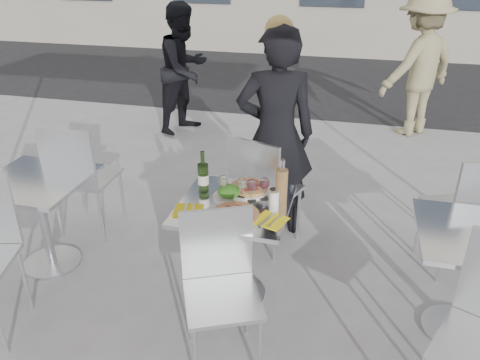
% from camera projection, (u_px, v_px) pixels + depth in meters
% --- Properties ---
extents(ground, '(80.00, 80.00, 0.00)m').
position_uv_depth(ground, '(235.00, 293.00, 3.40)').
color(ground, gray).
extents(street_asphalt, '(24.00, 5.00, 0.00)m').
position_uv_depth(street_asphalt, '(319.00, 78.00, 9.05)').
color(street_asphalt, black).
rests_on(street_asphalt, ground).
extents(main_table, '(0.72, 0.72, 0.75)m').
position_uv_depth(main_table, '(235.00, 231.00, 3.16)').
color(main_table, '#B7BABF').
rests_on(main_table, ground).
extents(side_table_left, '(0.72, 0.72, 0.75)m').
position_uv_depth(side_table_left, '(40.00, 204.00, 3.48)').
color(side_table_left, '#B7BABF').
rests_on(side_table_left, ground).
extents(side_table_right, '(0.72, 0.72, 0.75)m').
position_uv_depth(side_table_right, '(474.00, 263.00, 2.83)').
color(side_table_right, '#B7BABF').
rests_on(side_table_right, ground).
extents(chair_far, '(0.59, 0.59, 0.99)m').
position_uv_depth(chair_far, '(261.00, 185.00, 3.67)').
color(chair_far, silver).
rests_on(chair_far, ground).
extents(chair_near, '(0.57, 0.57, 0.93)m').
position_uv_depth(chair_near, '(220.00, 276.00, 2.70)').
color(chair_near, silver).
rests_on(chair_near, ground).
extents(side_chair_lfar, '(0.47, 0.49, 1.02)m').
position_uv_depth(side_chair_lfar, '(78.00, 172.00, 3.83)').
color(side_chair_lfar, silver).
rests_on(side_chair_lfar, ground).
extents(side_chair_rfar, '(0.59, 0.59, 1.00)m').
position_uv_depth(side_chair_rfar, '(472.00, 206.00, 3.36)').
color(side_chair_rfar, silver).
rests_on(side_chair_rfar, ground).
extents(woman_diner, '(0.73, 0.58, 1.77)m').
position_uv_depth(woman_diner, '(276.00, 135.00, 3.81)').
color(woman_diner, black).
rests_on(woman_diner, ground).
extents(pedestrian_a, '(0.89, 0.99, 1.67)m').
position_uv_depth(pedestrian_a, '(184.00, 69.00, 6.11)').
color(pedestrian_a, black).
rests_on(pedestrian_a, ground).
extents(pedestrian_b, '(1.31, 1.32, 1.83)m').
position_uv_depth(pedestrian_b, '(419.00, 65.00, 5.98)').
color(pedestrian_b, '#90865D').
rests_on(pedestrian_b, ground).
extents(pizza_near, '(0.30, 0.30, 0.02)m').
position_uv_depth(pizza_near, '(235.00, 214.00, 2.92)').
color(pizza_near, tan).
rests_on(pizza_near, main_table).
extents(pizza_far, '(0.30, 0.30, 0.03)m').
position_uv_depth(pizza_far, '(249.00, 188.00, 3.23)').
color(pizza_far, white).
rests_on(pizza_far, main_table).
extents(salad_plate, '(0.22, 0.22, 0.09)m').
position_uv_depth(salad_plate, '(229.00, 192.00, 3.13)').
color(salad_plate, white).
rests_on(salad_plate, main_table).
extents(wine_bottle, '(0.07, 0.07, 0.29)m').
position_uv_depth(wine_bottle, '(203.00, 176.00, 3.17)').
color(wine_bottle, '#2F511E').
rests_on(wine_bottle, main_table).
extents(carafe, '(0.08, 0.08, 0.29)m').
position_uv_depth(carafe, '(282.00, 184.00, 3.06)').
color(carafe, tan).
rests_on(carafe, main_table).
extents(sugar_shaker, '(0.06, 0.06, 0.11)m').
position_uv_depth(sugar_shaker, '(274.00, 196.00, 3.04)').
color(sugar_shaker, white).
rests_on(sugar_shaker, main_table).
extents(wineglass_white_a, '(0.07, 0.07, 0.16)m').
position_uv_depth(wineglass_white_a, '(223.00, 182.00, 3.11)').
color(wineglass_white_a, white).
rests_on(wineglass_white_a, main_table).
extents(wineglass_white_b, '(0.07, 0.07, 0.16)m').
position_uv_depth(wineglass_white_b, '(242.00, 184.00, 3.08)').
color(wineglass_white_b, white).
rests_on(wineglass_white_b, main_table).
extents(wineglass_red_a, '(0.07, 0.07, 0.16)m').
position_uv_depth(wineglass_red_a, '(252.00, 186.00, 3.05)').
color(wineglass_red_a, white).
rests_on(wineglass_red_a, main_table).
extents(wineglass_red_b, '(0.07, 0.07, 0.16)m').
position_uv_depth(wineglass_red_b, '(264.00, 184.00, 3.08)').
color(wineglass_red_b, white).
rests_on(wineglass_red_b, main_table).
extents(napkin_left, '(0.21, 0.21, 0.01)m').
position_uv_depth(napkin_left, '(188.00, 210.00, 2.98)').
color(napkin_left, '#FFF216').
rests_on(napkin_left, main_table).
extents(napkin_right, '(0.23, 0.23, 0.01)m').
position_uv_depth(napkin_right, '(271.00, 220.00, 2.87)').
color(napkin_right, '#FFF216').
rests_on(napkin_right, main_table).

